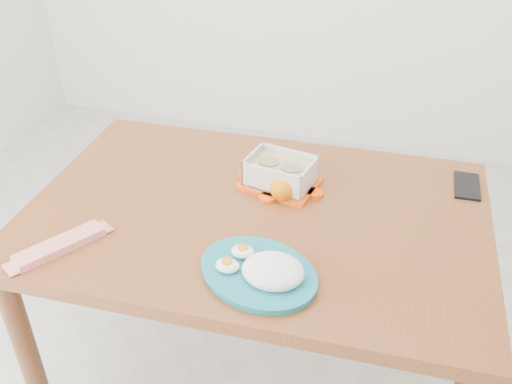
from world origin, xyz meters
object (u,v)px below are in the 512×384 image
(food_container, at_px, (280,173))
(rice_plate, at_px, (263,270))
(dining_table, at_px, (256,237))
(smartphone, at_px, (467,186))
(orange_fruit, at_px, (282,189))

(food_container, distance_m, rice_plate, 0.41)
(dining_table, distance_m, rice_plate, 0.30)
(dining_table, relative_size, rice_plate, 3.33)
(food_container, xyz_separation_m, rice_plate, (0.06, -0.40, -0.02))
(food_container, relative_size, smartphone, 1.65)
(rice_plate, bearing_deg, food_container, 121.81)
(food_container, height_order, smartphone, food_container)
(dining_table, distance_m, food_container, 0.20)
(food_container, distance_m, orange_fruit, 0.07)
(dining_table, height_order, food_container, food_container)
(dining_table, relative_size, orange_fruit, 18.43)
(food_container, bearing_deg, smartphone, 26.60)
(food_container, distance_m, smartphone, 0.55)
(orange_fruit, distance_m, smartphone, 0.55)
(dining_table, xyz_separation_m, orange_fruit, (0.06, 0.07, 0.13))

